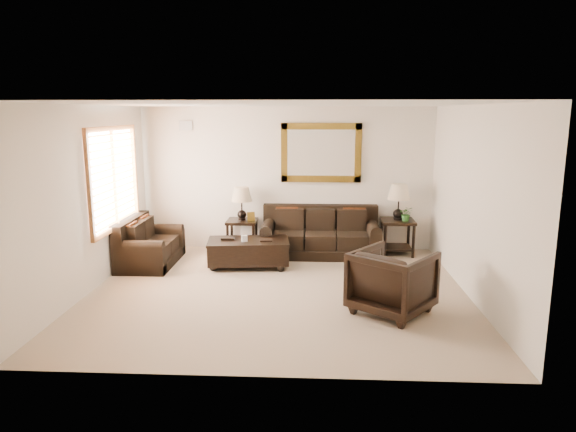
# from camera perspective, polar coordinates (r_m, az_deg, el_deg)

# --- Properties ---
(room) EXTENTS (5.51, 5.01, 2.71)m
(room) POSITION_cam_1_polar(r_m,az_deg,el_deg) (7.30, -1.20, 1.65)
(room) COLOR tan
(room) RESTS_ON ground
(window) EXTENTS (0.07, 1.96, 1.66)m
(window) POSITION_cam_1_polar(r_m,az_deg,el_deg) (8.76, -18.72, 4.01)
(window) COLOR white
(window) RESTS_ON room
(mirror) EXTENTS (1.50, 0.06, 1.10)m
(mirror) POSITION_cam_1_polar(r_m,az_deg,el_deg) (9.67, 3.69, 7.02)
(mirror) COLOR #523310
(mirror) RESTS_ON room
(air_vent) EXTENTS (0.25, 0.02, 0.18)m
(air_vent) POSITION_cam_1_polar(r_m,az_deg,el_deg) (9.96, -11.31, 9.83)
(air_vent) COLOR #999999
(air_vent) RESTS_ON room
(sofa) EXTENTS (2.15, 0.93, 0.88)m
(sofa) POSITION_cam_1_polar(r_m,az_deg,el_deg) (9.53, 3.60, -2.38)
(sofa) COLOR black
(sofa) RESTS_ON room
(loveseat) EXTENTS (0.85, 1.44, 0.81)m
(loveseat) POSITION_cam_1_polar(r_m,az_deg,el_deg) (9.24, -15.34, -3.35)
(loveseat) COLOR black
(loveseat) RESTS_ON room
(end_table_left) EXTENTS (0.56, 0.56, 1.23)m
(end_table_left) POSITION_cam_1_polar(r_m,az_deg,el_deg) (9.62, -5.15, 0.69)
(end_table_left) COLOR black
(end_table_left) RESTS_ON room
(end_table_right) EXTENTS (0.60, 0.60, 1.31)m
(end_table_right) POSITION_cam_1_polar(r_m,az_deg,el_deg) (9.62, 12.16, 0.80)
(end_table_right) COLOR black
(end_table_right) RESTS_ON room
(coffee_table) EXTENTS (1.44, 0.89, 0.58)m
(coffee_table) POSITION_cam_1_polar(r_m,az_deg,el_deg) (8.79, -4.42, -3.79)
(coffee_table) COLOR black
(coffee_table) RESTS_ON room
(armchair) EXTENTS (1.24, 1.23, 0.93)m
(armchair) POSITION_cam_1_polar(r_m,az_deg,el_deg) (6.86, 11.54, -6.83)
(armchair) COLOR black
(armchair) RESTS_ON floor
(potted_plant) EXTENTS (0.28, 0.30, 0.21)m
(potted_plant) POSITION_cam_1_polar(r_m,az_deg,el_deg) (9.56, 13.01, 0.07)
(potted_plant) COLOR #26571D
(potted_plant) RESTS_ON end_table_right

